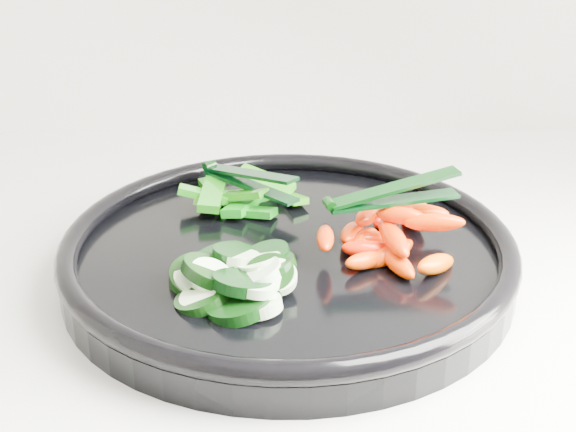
{
  "coord_description": "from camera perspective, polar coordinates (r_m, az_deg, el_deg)",
  "views": [
    {
      "loc": [
        -0.46,
        1.05,
        1.26
      ],
      "look_at": [
        -0.45,
        1.64,
        0.99
      ],
      "focal_mm": 50.0,
      "sensor_mm": 36.0,
      "label": 1
    }
  ],
  "objects": [
    {
      "name": "tong_pepper",
      "position": [
        0.73,
        -2.95,
        2.68
      ],
      "size": [
        0.09,
        0.09,
        0.02
      ],
      "color": "black",
      "rests_on": "pepper_pile"
    },
    {
      "name": "cucumber_pile",
      "position": [
        0.61,
        -4.3,
        -4.34
      ],
      "size": [
        0.11,
        0.13,
        0.04
      ],
      "color": "black",
      "rests_on": "veggie_tray"
    },
    {
      "name": "tong_carrot",
      "position": [
        0.64,
        7.27,
        1.5
      ],
      "size": [
        0.11,
        0.05,
        0.02
      ],
      "color": "black",
      "rests_on": "carrot_pile"
    },
    {
      "name": "veggie_tray",
      "position": [
        0.66,
        0.0,
        -2.7
      ],
      "size": [
        0.4,
        0.4,
        0.04
      ],
      "color": "black",
      "rests_on": "counter"
    },
    {
      "name": "pepper_pile",
      "position": [
        0.74,
        -3.56,
        1.41
      ],
      "size": [
        0.12,
        0.09,
        0.03
      ],
      "color": "#0B690A",
      "rests_on": "veggie_tray"
    },
    {
      "name": "carrot_pile",
      "position": [
        0.66,
        7.21,
        -1.28
      ],
      "size": [
        0.12,
        0.14,
        0.05
      ],
      "color": "#F03000",
      "rests_on": "veggie_tray"
    }
  ]
}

